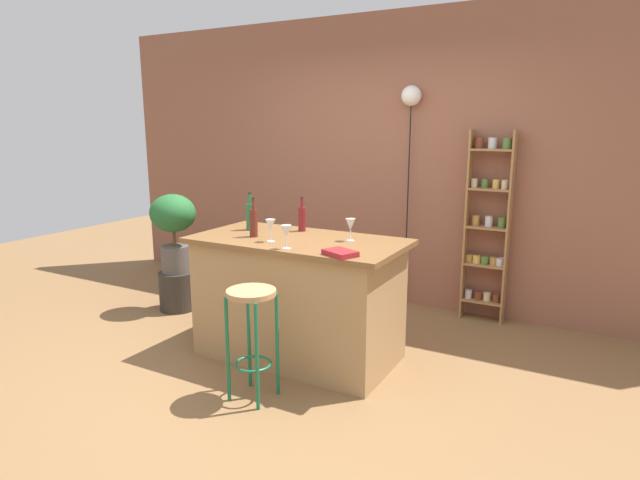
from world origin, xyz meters
name	(u,v)px	position (x,y,z in m)	size (l,w,h in m)	color
ground	(278,370)	(0.00, 0.00, 0.00)	(12.00, 12.00, 0.00)	brown
back_wall	(384,162)	(0.00, 1.95, 1.40)	(6.40, 0.10, 2.80)	#8C5642
kitchen_counter	(298,298)	(0.00, 0.30, 0.47)	(1.59, 0.82, 0.93)	#A87F51
bar_stool	(252,320)	(0.08, -0.40, 0.54)	(0.32, 0.32, 0.74)	#196642
spice_shelf	(487,226)	(1.06, 1.81, 0.87)	(0.38, 0.15, 1.72)	#9E7042
plant_stool	(177,291)	(-1.58, 0.64, 0.19)	(0.34, 0.34, 0.37)	#2D2823
potted_plant	(173,223)	(-1.58, 0.64, 0.85)	(0.45, 0.40, 0.75)	#514C47
bottle_sauce_amber	(250,216)	(-0.51, 0.41, 1.05)	(0.07, 0.07, 0.30)	#236638
bottle_vinegar	(253,222)	(-0.33, 0.20, 1.04)	(0.06, 0.06, 0.30)	#5B2319
bottle_spirits_clear	(302,218)	(-0.12, 0.56, 1.03)	(0.06, 0.06, 0.27)	maroon
wine_glass_left	(350,225)	(0.37, 0.42, 1.05)	(0.07, 0.07, 0.16)	silver
wine_glass_center	(286,232)	(0.10, -0.02, 1.05)	(0.07, 0.07, 0.16)	silver
wine_glass_right	(270,226)	(-0.12, 0.12, 1.05)	(0.07, 0.07, 0.16)	silver
cookbook	(340,253)	(0.51, -0.02, 0.95)	(0.21, 0.15, 0.04)	maroon
pendant_globe_light	(411,100)	(0.30, 1.84, 1.98)	(0.19, 0.19, 2.11)	black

